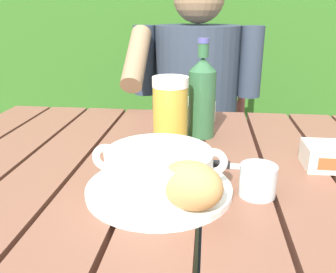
{
  "coord_description": "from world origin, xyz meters",
  "views": [
    {
      "loc": [
        0.07,
        -0.67,
        1.06
      ],
      "look_at": [
        -0.01,
        0.01,
        0.82
      ],
      "focal_mm": 38.8,
      "sensor_mm": 36.0,
      "label": 1
    }
  ],
  "objects_px": {
    "soup_bowl": "(159,168)",
    "table_knife": "(228,165)",
    "water_glass_small": "(258,180)",
    "beer_glass": "(170,111)",
    "bread_roll": "(191,185)",
    "butter_tub": "(332,156)",
    "chair_near_diner": "(196,144)",
    "diner_bowl": "(192,111)",
    "beer_bottle": "(202,96)",
    "person_eating": "(195,103)",
    "serving_plate": "(159,188)"
  },
  "relations": [
    {
      "from": "soup_bowl",
      "to": "table_knife",
      "type": "bearing_deg",
      "value": 43.1
    },
    {
      "from": "soup_bowl",
      "to": "water_glass_small",
      "type": "xyz_separation_m",
      "value": [
        0.17,
        0.01,
        -0.02
      ]
    },
    {
      "from": "beer_glass",
      "to": "water_glass_small",
      "type": "distance_m",
      "value": 0.3
    },
    {
      "from": "bread_roll",
      "to": "butter_tub",
      "type": "bearing_deg",
      "value": 37.4
    },
    {
      "from": "chair_near_diner",
      "to": "water_glass_small",
      "type": "bearing_deg",
      "value": -82.09
    },
    {
      "from": "table_knife",
      "to": "diner_bowl",
      "type": "distance_m",
      "value": 0.35
    },
    {
      "from": "water_glass_small",
      "to": "diner_bowl",
      "type": "xyz_separation_m",
      "value": [
        -0.14,
        0.45,
        -0.0
      ]
    },
    {
      "from": "table_knife",
      "to": "water_glass_small",
      "type": "bearing_deg",
      "value": -68.93
    },
    {
      "from": "soup_bowl",
      "to": "butter_tub",
      "type": "bearing_deg",
      "value": 23.1
    },
    {
      "from": "beer_bottle",
      "to": "chair_near_diner",
      "type": "bearing_deg",
      "value": 92.56
    },
    {
      "from": "bread_roll",
      "to": "beer_glass",
      "type": "bearing_deg",
      "value": 101.74
    },
    {
      "from": "bread_roll",
      "to": "water_glass_small",
      "type": "relative_size",
      "value": 1.96
    },
    {
      "from": "person_eating",
      "to": "butter_tub",
      "type": "height_order",
      "value": "person_eating"
    },
    {
      "from": "chair_near_diner",
      "to": "diner_bowl",
      "type": "bearing_deg",
      "value": -90.0
    },
    {
      "from": "chair_near_diner",
      "to": "serving_plate",
      "type": "distance_m",
      "value": 1.03
    },
    {
      "from": "chair_near_diner",
      "to": "serving_plate",
      "type": "bearing_deg",
      "value": -92.11
    },
    {
      "from": "beer_glass",
      "to": "water_glass_small",
      "type": "height_order",
      "value": "beer_glass"
    },
    {
      "from": "beer_bottle",
      "to": "water_glass_small",
      "type": "distance_m",
      "value": 0.33
    },
    {
      "from": "chair_near_diner",
      "to": "butter_tub",
      "type": "relative_size",
      "value": 8.43
    },
    {
      "from": "chair_near_diner",
      "to": "diner_bowl",
      "type": "relative_size",
      "value": 6.9
    },
    {
      "from": "beer_bottle",
      "to": "beer_glass",
      "type": "bearing_deg",
      "value": -135.8
    },
    {
      "from": "chair_near_diner",
      "to": "table_knife",
      "type": "bearing_deg",
      "value": -83.92
    },
    {
      "from": "soup_bowl",
      "to": "beer_bottle",
      "type": "distance_m",
      "value": 0.32
    },
    {
      "from": "serving_plate",
      "to": "soup_bowl",
      "type": "distance_m",
      "value": 0.04
    },
    {
      "from": "serving_plate",
      "to": "beer_glass",
      "type": "xyz_separation_m",
      "value": [
        -0.01,
        0.24,
        0.08
      ]
    },
    {
      "from": "water_glass_small",
      "to": "table_knife",
      "type": "height_order",
      "value": "water_glass_small"
    },
    {
      "from": "person_eating",
      "to": "serving_plate",
      "type": "relative_size",
      "value": 4.63
    },
    {
      "from": "person_eating",
      "to": "beer_glass",
      "type": "distance_m",
      "value": 0.56
    },
    {
      "from": "person_eating",
      "to": "serving_plate",
      "type": "bearing_deg",
      "value": -92.43
    },
    {
      "from": "serving_plate",
      "to": "beer_bottle",
      "type": "bearing_deg",
      "value": 77.95
    },
    {
      "from": "serving_plate",
      "to": "bread_roll",
      "type": "xyz_separation_m",
      "value": [
        0.06,
        -0.07,
        0.04
      ]
    },
    {
      "from": "diner_bowl",
      "to": "person_eating",
      "type": "bearing_deg",
      "value": 90.5
    },
    {
      "from": "soup_bowl",
      "to": "bread_roll",
      "type": "xyz_separation_m",
      "value": [
        0.06,
        -0.07,
        0.0
      ]
    },
    {
      "from": "diner_bowl",
      "to": "chair_near_diner",
      "type": "bearing_deg",
      "value": 90.0
    },
    {
      "from": "table_knife",
      "to": "person_eating",
      "type": "bearing_deg",
      "value": 98.11
    },
    {
      "from": "serving_plate",
      "to": "beer_glass",
      "type": "distance_m",
      "value": 0.25
    },
    {
      "from": "beer_glass",
      "to": "table_knife",
      "type": "distance_m",
      "value": 0.2
    },
    {
      "from": "soup_bowl",
      "to": "beer_glass",
      "type": "relative_size",
      "value": 1.46
    },
    {
      "from": "serving_plate",
      "to": "beer_glass",
      "type": "relative_size",
      "value": 1.59
    },
    {
      "from": "chair_near_diner",
      "to": "diner_bowl",
      "type": "distance_m",
      "value": 0.62
    },
    {
      "from": "soup_bowl",
      "to": "bread_roll",
      "type": "bearing_deg",
      "value": -49.4
    },
    {
      "from": "bread_roll",
      "to": "table_knife",
      "type": "distance_m",
      "value": 0.21
    },
    {
      "from": "bread_roll",
      "to": "butter_tub",
      "type": "height_order",
      "value": "bread_roll"
    },
    {
      "from": "person_eating",
      "to": "diner_bowl",
      "type": "distance_m",
      "value": 0.34
    },
    {
      "from": "beer_glass",
      "to": "beer_bottle",
      "type": "xyz_separation_m",
      "value": [
        0.07,
        0.07,
        0.02
      ]
    },
    {
      "from": "chair_near_diner",
      "to": "beer_glass",
      "type": "distance_m",
      "value": 0.83
    },
    {
      "from": "chair_near_diner",
      "to": "table_knife",
      "type": "distance_m",
      "value": 0.92
    },
    {
      "from": "water_glass_small",
      "to": "table_knife",
      "type": "bearing_deg",
      "value": 111.07
    },
    {
      "from": "soup_bowl",
      "to": "bread_roll",
      "type": "height_order",
      "value": "bread_roll"
    },
    {
      "from": "chair_near_diner",
      "to": "butter_tub",
      "type": "xyz_separation_m",
      "value": [
        0.3,
        -0.84,
        0.3
      ]
    }
  ]
}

